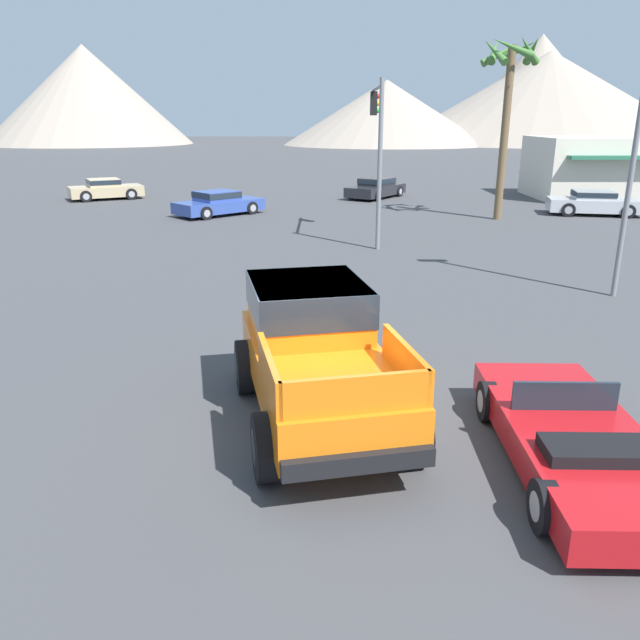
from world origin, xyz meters
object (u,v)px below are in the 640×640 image
at_px(red_convertible_car, 575,441).
at_px(palm_tree_tall, 509,84).
at_px(street_lamp_post, 640,116).
at_px(parked_car_dark, 376,188).
at_px(parked_car_blue, 219,203).
at_px(parked_car_silver, 594,202).
at_px(traffic_light_main, 377,130).
at_px(parked_car_tan, 105,189).
at_px(orange_pickup_truck, 315,347).

bearing_deg(red_convertible_car, palm_tree_tall, 78.58).
bearing_deg(street_lamp_post, parked_car_dark, 102.40).
height_order(parked_car_blue, palm_tree_tall, palm_tree_tall).
height_order(parked_car_dark, street_lamp_post, street_lamp_post).
height_order(parked_car_silver, street_lamp_post, street_lamp_post).
relative_size(parked_car_blue, palm_tree_tall, 0.55).
bearing_deg(traffic_light_main, parked_car_tan, 49.02).
xyz_separation_m(parked_car_tan, palm_tree_tall, (20.97, -7.41, 5.36)).
relative_size(red_convertible_car, palm_tree_tall, 0.57).
distance_m(red_convertible_car, street_lamp_post, 10.58).
bearing_deg(parked_car_silver, parked_car_dark, -113.00).
height_order(parked_car_blue, street_lamp_post, street_lamp_post).
bearing_deg(palm_tree_tall, parked_car_silver, 16.10).
distance_m(orange_pickup_truck, palm_tree_tall, 22.48).
bearing_deg(street_lamp_post, parked_car_silver, 69.79).
bearing_deg(parked_car_tan, parked_car_dark, 65.22).
bearing_deg(orange_pickup_truck, palm_tree_tall, 55.65).
xyz_separation_m(parked_car_blue, palm_tree_tall, (13.32, -1.19, 5.37)).
bearing_deg(orange_pickup_truck, red_convertible_car, -36.91).
xyz_separation_m(orange_pickup_truck, palm_tree_tall, (8.22, 20.36, 4.82)).
height_order(orange_pickup_truck, parked_car_dark, orange_pickup_truck).
bearing_deg(traffic_light_main, parked_car_silver, -58.45).
xyz_separation_m(parked_car_dark, parked_car_blue, (-8.23, -7.09, 0.01)).
xyz_separation_m(red_convertible_car, street_lamp_post, (4.35, 8.68, 4.19)).
relative_size(parked_car_silver, street_lamp_post, 0.60).
bearing_deg(red_convertible_car, traffic_light_main, 95.75).
relative_size(orange_pickup_truck, parked_car_tan, 1.14).
distance_m(orange_pickup_truck, parked_car_silver, 25.56).
bearing_deg(orange_pickup_truck, parked_car_dark, 71.39).
height_order(parked_car_blue, parked_car_tan, parked_car_tan).
xyz_separation_m(red_convertible_car, parked_car_blue, (-8.61, 23.15, 0.20)).
xyz_separation_m(parked_car_dark, street_lamp_post, (4.74, -21.55, 4.00)).
bearing_deg(palm_tree_tall, street_lamp_post, -91.50).
height_order(red_convertible_car, parked_car_dark, parked_car_dark).
relative_size(parked_car_dark, street_lamp_post, 0.61).
bearing_deg(street_lamp_post, red_convertible_car, -116.63).
bearing_deg(parked_car_blue, orange_pickup_truck, -30.40).
bearing_deg(traffic_light_main, parked_car_blue, 47.14).
bearing_deg(street_lamp_post, traffic_light_main, 126.61).
distance_m(orange_pickup_truck, parked_car_dark, 28.81).
xyz_separation_m(parked_car_dark, palm_tree_tall, (5.09, -8.27, 5.38)).
bearing_deg(parked_car_dark, street_lamp_post, 135.62).
relative_size(parked_car_silver, parked_car_blue, 1.06).
bearing_deg(parked_car_dark, parked_car_blue, 73.95).
bearing_deg(parked_car_silver, parked_car_tan, -92.05).
distance_m(red_convertible_car, parked_car_blue, 24.70).
xyz_separation_m(red_convertible_car, parked_car_tan, (-16.26, 29.37, 0.20)).
xyz_separation_m(parked_car_silver, street_lamp_post, (-5.43, -14.75, 3.98)).
distance_m(red_convertible_car, traffic_light_main, 17.00).
xyz_separation_m(traffic_light_main, palm_tree_tall, (6.17, 5.44, 1.86)).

